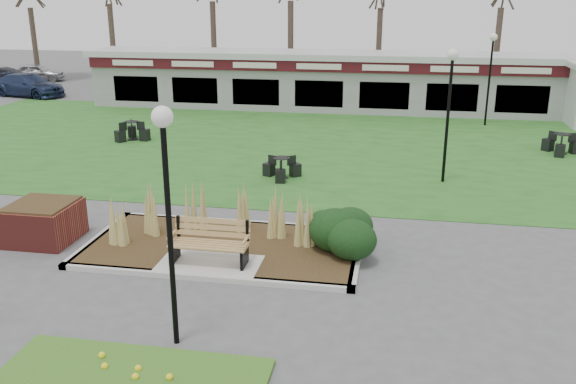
% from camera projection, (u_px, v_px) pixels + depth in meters
% --- Properties ---
extents(ground, '(100.00, 100.00, 0.00)m').
position_uv_depth(ground, '(208.00, 271.00, 13.09)').
color(ground, '#515154').
rests_on(ground, ground).
extents(lawn, '(34.00, 16.00, 0.02)m').
position_uv_depth(lawn, '(298.00, 143.00, 24.32)').
color(lawn, '#225A1C').
rests_on(lawn, ground).
extents(planting_bed, '(6.75, 3.40, 1.27)m').
position_uv_depth(planting_bed, '(278.00, 236.00, 14.02)').
color(planting_bed, '#372116').
rests_on(planting_bed, ground).
extents(park_bench, '(1.70, 0.66, 0.93)m').
position_uv_depth(park_bench, '(210.00, 242.00, 13.14)').
color(park_bench, '#A8824C').
rests_on(park_bench, ground).
extents(brick_planter, '(1.50, 1.50, 0.95)m').
position_uv_depth(brick_planter, '(43.00, 222.00, 14.61)').
color(brick_planter, maroon).
rests_on(brick_planter, ground).
extents(food_pavilion, '(24.60, 3.40, 2.90)m').
position_uv_depth(food_pavilion, '(323.00, 80.00, 31.33)').
color(food_pavilion, gray).
rests_on(food_pavilion, ground).
extents(lamp_post_near_right, '(0.34, 0.34, 4.07)m').
position_uv_depth(lamp_post_near_right, '(166.00, 176.00, 9.49)').
color(lamp_post_near_right, black).
rests_on(lamp_post_near_right, ground).
extents(lamp_post_mid_right, '(0.34, 0.34, 4.14)m').
position_uv_depth(lamp_post_mid_right, '(450.00, 87.00, 18.40)').
color(lamp_post_mid_right, black).
rests_on(lamp_post_mid_right, ground).
extents(lamp_post_far_right, '(0.34, 0.34, 4.08)m').
position_uv_depth(lamp_post_far_right, '(491.00, 59.00, 26.78)').
color(lamp_post_far_right, black).
rests_on(lamp_post_far_right, ground).
extents(bistro_set_a, '(1.28, 1.18, 0.68)m').
position_uv_depth(bistro_set_a, '(282.00, 171.00, 19.63)').
color(bistro_set_a, black).
rests_on(bistro_set_a, ground).
extents(bistro_set_b, '(1.29, 1.42, 0.76)m').
position_uv_depth(bistro_set_b, '(132.00, 134.00, 24.81)').
color(bistro_set_b, black).
rests_on(bistro_set_b, ground).
extents(bistro_set_d, '(1.36, 1.38, 0.75)m').
position_uv_depth(bistro_set_d, '(561.00, 147.00, 22.64)').
color(bistro_set_d, black).
rests_on(bistro_set_d, ground).
extents(car_silver, '(3.89, 2.53, 1.23)m').
position_uv_depth(car_silver, '(36.00, 72.00, 41.61)').
color(car_silver, '#AFB0B4').
rests_on(car_silver, ground).
extents(car_black, '(4.19, 2.44, 1.31)m').
position_uv_depth(car_black, '(6.00, 78.00, 38.47)').
color(car_black, black).
rests_on(car_black, ground).
extents(car_blue, '(4.82, 2.86, 1.31)m').
position_uv_depth(car_blue, '(28.00, 85.00, 35.45)').
color(car_blue, navy).
rests_on(car_blue, ground).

